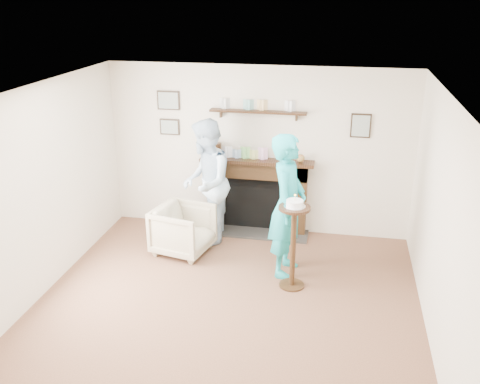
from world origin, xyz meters
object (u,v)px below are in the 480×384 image
(man, at_px, (207,241))
(pedestal_table, at_px, (294,231))
(armchair, at_px, (184,251))
(woman, at_px, (285,271))

(man, height_order, pedestal_table, pedestal_table)
(armchair, bearing_deg, pedestal_table, -99.55)
(man, xyz_separation_m, pedestal_table, (1.36, -1.04, 0.76))
(woman, bearing_deg, man, 66.84)
(man, bearing_deg, armchair, -39.49)
(man, bearing_deg, woman, 52.25)
(armchair, relative_size, woman, 0.40)
(man, xyz_separation_m, woman, (1.24, -0.68, 0.00))
(woman, xyz_separation_m, pedestal_table, (0.12, -0.37, 0.76))
(woman, bearing_deg, armchair, 84.91)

